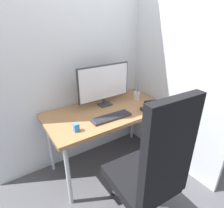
{
  "coord_description": "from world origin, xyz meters",
  "views": [
    {
      "loc": [
        -0.98,
        -1.57,
        1.67
      ],
      "look_at": [
        0.02,
        -0.07,
        0.83
      ],
      "focal_mm": 30.45,
      "sensor_mm": 36.0,
      "label": 1
    }
  ],
  "objects_px": {
    "office_chair": "(151,170)",
    "monitor": "(104,83)",
    "pen_holder": "(137,96)",
    "keyboard": "(111,117)",
    "mouse": "(143,109)",
    "desk_clamp_accessory": "(76,127)",
    "notebook": "(153,104)"
  },
  "relations": [
    {
      "from": "office_chair",
      "to": "monitor",
      "type": "bearing_deg",
      "value": 78.83
    },
    {
      "from": "office_chair",
      "to": "pen_holder",
      "type": "relative_size",
      "value": 7.29
    },
    {
      "from": "keyboard",
      "to": "pen_holder",
      "type": "bearing_deg",
      "value": 23.83
    },
    {
      "from": "mouse",
      "to": "desk_clamp_accessory",
      "type": "xyz_separation_m",
      "value": [
        -0.77,
        0.02,
        0.02
      ]
    },
    {
      "from": "pen_holder",
      "to": "office_chair",
      "type": "bearing_deg",
      "value": -124.12
    },
    {
      "from": "mouse",
      "to": "monitor",
      "type": "bearing_deg",
      "value": 113.22
    },
    {
      "from": "pen_holder",
      "to": "notebook",
      "type": "distance_m",
      "value": 0.24
    },
    {
      "from": "monitor",
      "to": "keyboard",
      "type": "xyz_separation_m",
      "value": [
        -0.11,
        -0.32,
        -0.25
      ]
    },
    {
      "from": "mouse",
      "to": "notebook",
      "type": "xyz_separation_m",
      "value": [
        0.2,
        0.05,
        -0.01
      ]
    },
    {
      "from": "pen_holder",
      "to": "keyboard",
      "type": "bearing_deg",
      "value": -156.17
    },
    {
      "from": "pen_holder",
      "to": "desk_clamp_accessory",
      "type": "bearing_deg",
      "value": -164.51
    },
    {
      "from": "notebook",
      "to": "pen_holder",
      "type": "bearing_deg",
      "value": 125.15
    },
    {
      "from": "keyboard",
      "to": "desk_clamp_accessory",
      "type": "distance_m",
      "value": 0.39
    },
    {
      "from": "mouse",
      "to": "keyboard",
      "type": "bearing_deg",
      "value": 160.07
    },
    {
      "from": "keyboard",
      "to": "desk_clamp_accessory",
      "type": "xyz_separation_m",
      "value": [
        -0.39,
        -0.02,
        0.02
      ]
    },
    {
      "from": "office_chair",
      "to": "pen_holder",
      "type": "xyz_separation_m",
      "value": [
        0.61,
        0.9,
        0.15
      ]
    },
    {
      "from": "office_chair",
      "to": "mouse",
      "type": "height_order",
      "value": "office_chair"
    },
    {
      "from": "keyboard",
      "to": "notebook",
      "type": "height_order",
      "value": "keyboard"
    },
    {
      "from": "office_chair",
      "to": "desk_clamp_accessory",
      "type": "height_order",
      "value": "office_chair"
    },
    {
      "from": "office_chair",
      "to": "keyboard",
      "type": "relative_size",
      "value": 2.99
    },
    {
      "from": "keyboard",
      "to": "pen_holder",
      "type": "relative_size",
      "value": 2.44
    },
    {
      "from": "office_chair",
      "to": "keyboard",
      "type": "xyz_separation_m",
      "value": [
        0.08,
        0.66,
        0.12
      ]
    },
    {
      "from": "mouse",
      "to": "office_chair",
      "type": "bearing_deg",
      "value": -139.82
    },
    {
      "from": "mouse",
      "to": "desk_clamp_accessory",
      "type": "height_order",
      "value": "desk_clamp_accessory"
    },
    {
      "from": "keyboard",
      "to": "notebook",
      "type": "distance_m",
      "value": 0.58
    },
    {
      "from": "office_chair",
      "to": "mouse",
      "type": "xyz_separation_m",
      "value": [
        0.46,
        0.62,
        0.13
      ]
    },
    {
      "from": "monitor",
      "to": "pen_holder",
      "type": "relative_size",
      "value": 3.66
    },
    {
      "from": "keyboard",
      "to": "mouse",
      "type": "xyz_separation_m",
      "value": [
        0.38,
        -0.05,
        0.01
      ]
    },
    {
      "from": "office_chair",
      "to": "notebook",
      "type": "distance_m",
      "value": 0.95
    },
    {
      "from": "office_chair",
      "to": "monitor",
      "type": "distance_m",
      "value": 1.07
    },
    {
      "from": "notebook",
      "to": "office_chair",
      "type": "bearing_deg",
      "value": -113.43
    },
    {
      "from": "keyboard",
      "to": "notebook",
      "type": "relative_size",
      "value": 2.65
    }
  ]
}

